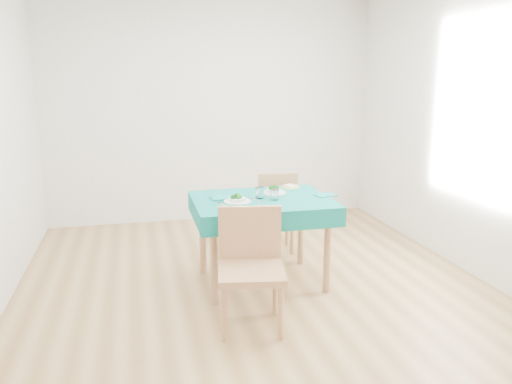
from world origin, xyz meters
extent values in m
cube|color=olive|center=(0.00, 0.00, -0.01)|extent=(4.00, 4.50, 0.02)
cube|color=silver|center=(0.00, 2.25, 1.35)|extent=(4.00, 0.02, 2.70)
cube|color=silver|center=(0.00, -2.25, 1.35)|extent=(4.00, 0.02, 2.70)
cube|color=silver|center=(2.00, 0.00, 1.35)|extent=(0.02, 4.50, 2.70)
cube|color=#09635D|center=(0.08, 0.12, 0.38)|extent=(1.15, 0.88, 0.76)
cube|color=#9A6E48|center=(-0.19, -0.64, 0.58)|extent=(0.55, 0.58, 1.16)
cube|color=#9A6E48|center=(0.42, 0.89, 0.48)|extent=(0.44, 0.47, 0.97)
cube|color=silver|center=(-0.28, 0.00, 0.76)|extent=(0.06, 0.17, 0.00)
cube|color=silver|center=(0.02, 0.05, 0.76)|extent=(0.06, 0.22, 0.00)
cube|color=silver|center=(0.16, 0.22, 0.76)|extent=(0.06, 0.19, 0.00)
cube|color=silver|center=(0.62, 0.22, 0.76)|extent=(0.07, 0.19, 0.00)
cube|color=#0D6E66|center=(-0.23, 0.21, 0.76)|extent=(0.23, 0.17, 0.01)
cube|color=#0D6E66|center=(0.65, 0.10, 0.76)|extent=(0.20, 0.16, 0.01)
cylinder|color=white|center=(0.07, 0.15, 0.81)|extent=(0.07, 0.07, 0.10)
cylinder|color=white|center=(0.18, 0.06, 0.80)|extent=(0.07, 0.07, 0.09)
cylinder|color=#AACF65|center=(0.45, 0.48, 0.76)|extent=(0.18, 0.18, 0.01)
cube|color=beige|center=(0.45, 0.48, 0.77)|extent=(0.14, 0.14, 0.02)
camera|label=1|loc=(-0.95, -3.85, 1.79)|focal=35.00mm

